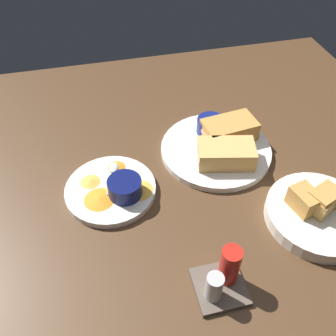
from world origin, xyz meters
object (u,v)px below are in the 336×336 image
at_px(plate_sandwich_main, 216,150).
at_px(spoon_by_gravy_ramekin, 113,172).
at_px(spoon_by_dark_ramekin, 207,145).
at_px(ramekin_light_gravy, 125,187).
at_px(sandwich_half_far, 229,130).
at_px(ramekin_dark_sauce, 211,125).
at_px(plate_chips_companion, 111,190).
at_px(bread_basket_rear, 318,212).
at_px(condiment_caddy, 223,277).
at_px(sandwich_half_near, 226,154).

distance_m(plate_sandwich_main, spoon_by_gravy_ramekin, 0.26).
distance_m(spoon_by_dark_ramekin, ramekin_light_gravy, 0.25).
xyz_separation_m(spoon_by_dark_ramekin, ramekin_light_gravy, (0.22, 0.11, 0.02)).
height_order(sandwich_half_far, ramekin_dark_sauce, sandwich_half_far).
height_order(plate_chips_companion, bread_basket_rear, bread_basket_rear).
xyz_separation_m(ramekin_dark_sauce, spoon_by_gravy_ramekin, (0.26, 0.09, -0.02)).
xyz_separation_m(ramekin_dark_sauce, condiment_caddy, (0.11, 0.40, -0.00)).
relative_size(sandwich_half_far, plate_chips_companion, 0.70).
xyz_separation_m(plate_sandwich_main, ramekin_light_gravy, (0.24, 0.10, 0.03)).
height_order(spoon_by_gravy_ramekin, bread_basket_rear, bread_basket_rear).
bearing_deg(condiment_caddy, ramekin_dark_sauce, -105.24).
xyz_separation_m(sandwich_half_far, ramekin_dark_sauce, (0.04, -0.03, -0.00)).
relative_size(plate_sandwich_main, condiment_caddy, 2.85).
xyz_separation_m(sandwich_half_far, spoon_by_dark_ramekin, (0.06, 0.02, -0.02)).
xyz_separation_m(sandwich_half_far, ramekin_light_gravy, (0.28, 0.12, -0.00)).
relative_size(sandwich_half_far, condiment_caddy, 1.48).
relative_size(plate_chips_companion, spoon_by_gravy_ramekin, 2.03).
distance_m(plate_chips_companion, condiment_caddy, 0.32).
relative_size(sandwich_half_far, spoon_by_dark_ramekin, 1.47).
bearing_deg(spoon_by_gravy_ramekin, plate_sandwich_main, -174.02).
distance_m(sandwich_half_near, plate_chips_companion, 0.28).
xyz_separation_m(plate_chips_companion, bread_basket_rear, (-0.41, 0.17, 0.01)).
bearing_deg(bread_basket_rear, condiment_caddy, 21.95).
xyz_separation_m(sandwich_half_near, spoon_by_gravy_ramekin, (0.26, -0.02, -0.02)).
height_order(plate_sandwich_main, bread_basket_rear, bread_basket_rear).
relative_size(sandwich_half_far, bread_basket_rear, 0.65).
height_order(plate_sandwich_main, spoon_by_gravy_ramekin, spoon_by_gravy_ramekin).
relative_size(plate_sandwich_main, plate_chips_companion, 1.35).
relative_size(sandwich_half_near, spoon_by_dark_ramekin, 1.51).
bearing_deg(ramekin_dark_sauce, bread_basket_rear, 113.47).
bearing_deg(sandwich_half_far, bread_basket_rear, 109.01).
distance_m(plate_chips_companion, spoon_by_gravy_ramekin, 0.05).
bearing_deg(plate_sandwich_main, spoon_by_gravy_ramekin, 5.98).
relative_size(spoon_by_dark_ramekin, bread_basket_rear, 0.44).
xyz_separation_m(ramekin_dark_sauce, spoon_by_dark_ramekin, (0.02, 0.05, -0.02)).
bearing_deg(spoon_by_dark_ramekin, sandwich_half_far, -162.59).
bearing_deg(ramekin_dark_sauce, spoon_by_gravy_ramekin, 18.53).
distance_m(ramekin_light_gravy, condiment_caddy, 0.28).
height_order(sandwich_half_near, sandwich_half_far, same).
bearing_deg(spoon_by_dark_ramekin, ramekin_light_gravy, 25.60).
bearing_deg(plate_sandwich_main, ramekin_light_gravy, 21.66).
distance_m(ramekin_dark_sauce, condiment_caddy, 0.42).
xyz_separation_m(ramekin_light_gravy, spoon_by_gravy_ramekin, (0.02, -0.07, -0.02)).
xyz_separation_m(plate_sandwich_main, sandwich_half_near, (-0.00, 0.05, 0.03)).
height_order(sandwich_half_far, bread_basket_rear, bread_basket_rear).
height_order(ramekin_dark_sauce, spoon_by_dark_ramekin, ramekin_dark_sauce).
xyz_separation_m(plate_sandwich_main, sandwich_half_far, (-0.04, -0.03, 0.03)).
height_order(plate_sandwich_main, sandwich_half_far, sandwich_half_far).
bearing_deg(sandwich_half_near, bread_basket_rear, 124.38).
xyz_separation_m(plate_sandwich_main, ramekin_dark_sauce, (-0.00, -0.06, 0.03)).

